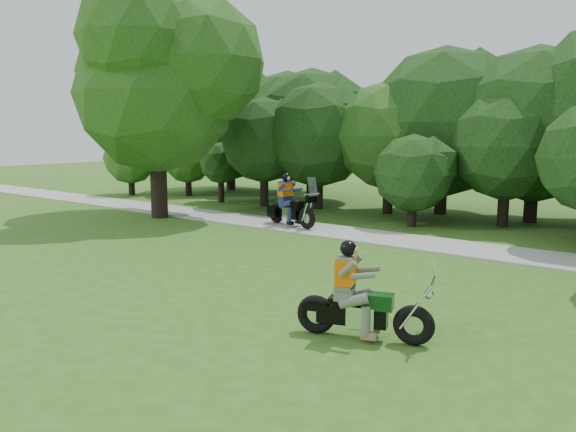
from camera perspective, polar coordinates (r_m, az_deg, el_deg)
The scene contains 6 objects.
ground at distance 11.89m, azimuth -4.79°, elevation -8.68°, with size 100.00×100.00×0.00m, color #305F1B.
walkway at distance 18.40m, azimuth 12.32°, elevation -2.54°, with size 60.00×2.20×0.06m, color #9B9B96.
tree_line at distance 24.15m, azimuth 19.07°, elevation 8.46°, with size 40.05×11.64×7.66m.
big_tree_west at distance 23.84m, azimuth -12.75°, elevation 13.78°, with size 8.64×6.56×9.96m.
chopper_motorcycle at distance 9.75m, azimuth 7.03°, elevation -8.75°, with size 2.35×1.12×1.71m.
touring_motorcycle at distance 20.73m, azimuth 0.05°, elevation 0.97°, with size 2.53×1.13×1.94m.
Camera 1 is at (7.71, -8.34, 3.54)m, focal length 35.00 mm.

